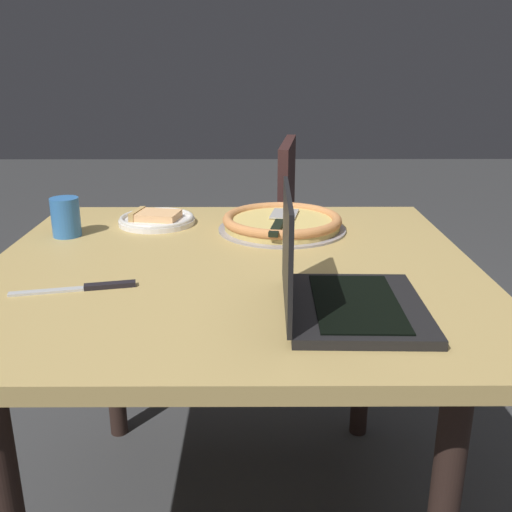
{
  "coord_description": "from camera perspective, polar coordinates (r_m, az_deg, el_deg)",
  "views": [
    {
      "loc": [
        -0.05,
        1.25,
        1.17
      ],
      "look_at": [
        -0.06,
        0.02,
        0.76
      ],
      "focal_mm": 40.88,
      "sensor_mm": 36.0,
      "label": 1
    }
  ],
  "objects": [
    {
      "name": "table_knife",
      "position": [
        1.22,
        -16.24,
        -2.99
      ],
      "size": [
        0.24,
        0.07,
        0.01
      ],
      "color": "#BEBFBE",
      "rests_on": "dining_table"
    },
    {
      "name": "dining_table",
      "position": [
        1.36,
        -2.36,
        -3.98
      ],
      "size": [
        1.11,
        1.06,
        0.74
      ],
      "color": "tan",
      "rests_on": "ground_plane"
    },
    {
      "name": "pizza_tray",
      "position": [
        1.58,
        2.56,
        3.31
      ],
      "size": [
        0.35,
        0.35,
        0.04
      ],
      "color": "#9A9599",
      "rests_on": "dining_table"
    },
    {
      "name": "chair_near",
      "position": [
        2.3,
        -0.18,
        1.8
      ],
      "size": [
        0.51,
        0.51,
        0.89
      ],
      "color": "#371E1D",
      "rests_on": "ground_plane"
    },
    {
      "name": "laptop",
      "position": [
        1.07,
        7.8,
        -3.31
      ],
      "size": [
        0.26,
        0.31,
        0.22
      ],
      "color": "black",
      "rests_on": "dining_table"
    },
    {
      "name": "pizza_plate",
      "position": [
        1.67,
        -9.72,
        3.6
      ],
      "size": [
        0.21,
        0.21,
        0.04
      ],
      "color": "white",
      "rests_on": "dining_table"
    },
    {
      "name": "drink_cup",
      "position": [
        1.6,
        -18.13,
        3.68
      ],
      "size": [
        0.07,
        0.07,
        0.1
      ],
      "color": "#336FB8",
      "rests_on": "dining_table"
    }
  ]
}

